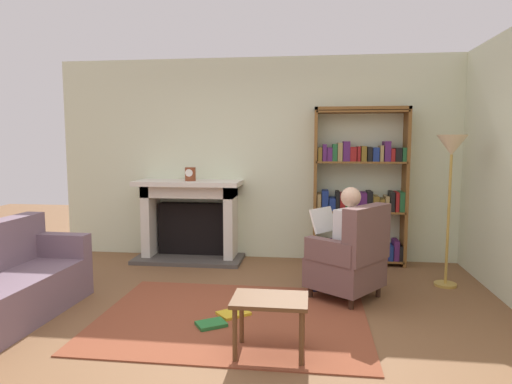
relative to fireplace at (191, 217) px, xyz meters
name	(u,v)px	position (x,y,z in m)	size (l,w,h in m)	color
ground	(226,332)	(0.93, -2.30, -0.57)	(14.00, 14.00, 0.00)	brown
back_wall	(261,159)	(0.93, 0.25, 0.78)	(5.60, 0.10, 2.70)	beige
side_wall_right	(508,165)	(3.58, -1.05, 0.78)	(0.10, 5.20, 2.70)	beige
area_rug	(232,318)	(0.93, -2.00, -0.56)	(2.40, 1.80, 0.01)	brown
fireplace	(191,217)	(0.00, 0.00, 0.00)	(1.43, 0.64, 1.07)	#4C4742
mantel_clock	(190,174)	(0.03, -0.10, 0.59)	(0.14, 0.14, 0.18)	brown
bookshelf	(360,192)	(2.24, 0.03, 0.37)	(1.18, 0.32, 2.02)	brown
armchair_reading	(351,258)	(2.03, -1.35, -0.15)	(0.88, 0.88, 0.97)	#331E14
seated_reader	(341,237)	(1.93, -1.28, 0.05)	(0.59, 0.56, 1.14)	silver
side_table	(270,307)	(1.33, -2.65, -0.20)	(0.56, 0.39, 0.44)	brown
scattered_books	(223,318)	(0.86, -2.07, -0.54)	(0.47, 0.58, 0.03)	#267233
floor_lamp	(451,159)	(3.11, -0.79, 0.83)	(0.32, 0.32, 1.66)	#B7933F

